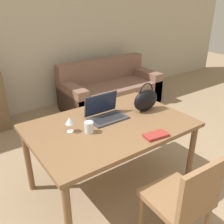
% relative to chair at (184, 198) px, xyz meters
% --- Properties ---
extents(ground_plane, '(14.00, 14.00, 0.00)m').
position_rel_chair_xyz_m(ground_plane, '(0.00, 0.32, -0.50)').
color(ground_plane, '#997F60').
extents(wall_back, '(10.00, 0.06, 2.70)m').
position_rel_chair_xyz_m(wall_back, '(0.00, 3.36, 0.85)').
color(wall_back, '#BCB29E').
rests_on(wall_back, ground_plane).
extents(dining_table, '(1.53, 1.03, 0.76)m').
position_rel_chair_xyz_m(dining_table, '(-0.05, 0.89, 0.19)').
color(dining_table, brown).
rests_on(dining_table, ground_plane).
extents(chair, '(0.46, 0.46, 0.87)m').
position_rel_chair_xyz_m(chair, '(0.00, 0.00, 0.00)').
color(chair, olive).
rests_on(chair, ground_plane).
extents(couch, '(1.80, 0.83, 0.82)m').
position_rel_chair_xyz_m(couch, '(1.23, 2.72, -0.22)').
color(couch, '#7F5B4C').
rests_on(couch, ground_plane).
extents(laptop, '(0.38, 0.26, 0.23)m').
position_rel_chair_xyz_m(laptop, '(-0.00, 1.04, 0.32)').
color(laptop, '#38383D').
rests_on(laptop, dining_table).
extents(drinking_glass, '(0.08, 0.08, 0.10)m').
position_rel_chair_xyz_m(drinking_glass, '(-0.29, 0.87, 0.31)').
color(drinking_glass, silver).
rests_on(drinking_glass, dining_table).
extents(wine_glass, '(0.08, 0.08, 0.14)m').
position_rel_chair_xyz_m(wine_glass, '(-0.43, 0.98, 0.37)').
color(wine_glass, silver).
rests_on(wine_glass, dining_table).
extents(handbag, '(0.31, 0.12, 0.31)m').
position_rel_chair_xyz_m(handbag, '(0.44, 0.93, 0.38)').
color(handbag, black).
rests_on(handbag, dining_table).
extents(book, '(0.23, 0.14, 0.02)m').
position_rel_chair_xyz_m(book, '(0.14, 0.47, 0.27)').
color(book, maroon).
rests_on(book, dining_table).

